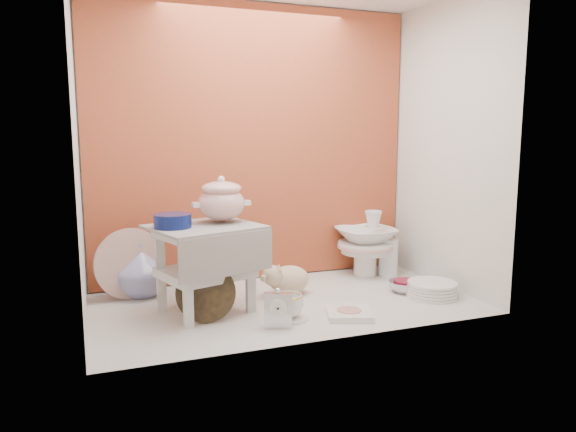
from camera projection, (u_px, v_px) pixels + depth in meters
name	position (u px, v px, depth m)	size (l,w,h in m)	color
ground	(286.00, 303.00, 2.57)	(1.80, 1.80, 0.00)	silver
niche_shell	(273.00, 108.00, 2.60)	(1.86, 1.03, 1.53)	#B63F2D
step_stool	(206.00, 269.00, 2.42)	(0.46, 0.39, 0.40)	silver
soup_tureen	(222.00, 199.00, 2.46)	(0.26, 0.26, 0.22)	white
cobalt_bowl	(173.00, 221.00, 2.33)	(0.16, 0.16, 0.06)	#0B1855
floral_platter	(130.00, 264.00, 2.62)	(0.35, 0.04, 0.35)	silver
blue_white_vase	(141.00, 270.00, 2.67)	(0.26, 0.26, 0.27)	white
lacquer_tray	(206.00, 293.00, 2.30)	(0.26, 0.07, 0.26)	black
mantel_clock	(278.00, 308.00, 2.23)	(0.12, 0.04, 0.17)	silver
plush_pig	(289.00, 279.00, 2.70)	(0.27, 0.18, 0.16)	#C7AC8C
teacup_saucer	(289.00, 318.00, 2.34)	(0.17, 0.17, 0.01)	white
gold_rim_teacup	(289.00, 306.00, 2.34)	(0.13, 0.13, 0.10)	white
lattice_dish	(349.00, 313.00, 2.38)	(0.19, 0.19, 0.03)	white
dinner_plate_stack	(432.00, 289.00, 2.67)	(0.26, 0.26, 0.07)	white
crystal_bowl	(406.00, 287.00, 2.75)	(0.18, 0.18, 0.06)	silver
clear_glass_vase	(388.00, 257.00, 3.05)	(0.11, 0.11, 0.22)	silver
porcelain_tower	(366.00, 243.00, 3.06)	(0.33, 0.33, 0.38)	white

